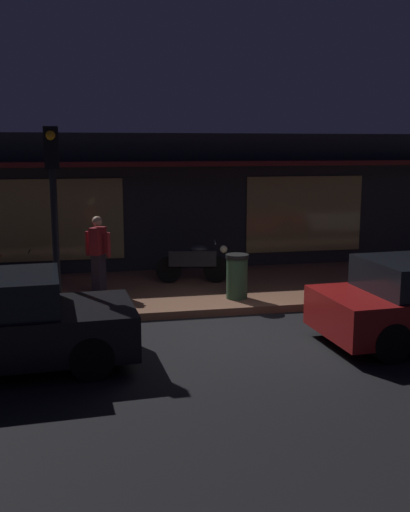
{
  "coord_description": "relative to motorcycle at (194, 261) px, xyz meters",
  "views": [
    {
      "loc": [
        -2.68,
        -9.96,
        3.27
      ],
      "look_at": [
        -0.06,
        2.4,
        0.95
      ],
      "focal_mm": 41.95,
      "sensor_mm": 36.0,
      "label": 1
    }
  ],
  "objects": [
    {
      "name": "ground_plane",
      "position": [
        0.11,
        -3.39,
        -0.65
      ],
      "size": [
        60.0,
        60.0,
        0.0
      ],
      "primitive_type": "plane",
      "color": "black"
    },
    {
      "name": "sidewalk_slab",
      "position": [
        0.11,
        -0.39,
        -0.57
      ],
      "size": [
        18.0,
        4.0,
        0.15
      ],
      "primitive_type": "cube",
      "color": "brown",
      "rests_on": "ground_plane"
    },
    {
      "name": "storefront_building",
      "position": [
        0.11,
        3.0,
        1.16
      ],
      "size": [
        18.0,
        3.3,
        3.6
      ],
      "color": "black",
      "rests_on": "ground_plane"
    },
    {
      "name": "motorcycle",
      "position": [
        0.0,
        0.0,
        0.0
      ],
      "size": [
        1.69,
        0.6,
        0.97
      ],
      "color": "black",
      "rests_on": "sidewalk_slab"
    },
    {
      "name": "bicycle_parked",
      "position": [
        -4.07,
        -0.18,
        -0.14
      ],
      "size": [
        1.66,
        0.42,
        0.91
      ],
      "color": "black",
      "rests_on": "sidewalk_slab"
    },
    {
      "name": "person_photographer",
      "position": [
        -2.2,
        -0.58,
        0.38
      ],
      "size": [
        0.56,
        0.44,
        1.67
      ],
      "color": "#28232D",
      "rests_on": "sidewalk_slab"
    },
    {
      "name": "trash_bin",
      "position": [
        0.59,
        -1.63,
        -0.03
      ],
      "size": [
        0.48,
        0.48,
        0.93
      ],
      "color": "#2D4C33",
      "rests_on": "sidewalk_slab"
    },
    {
      "name": "traffic_light_pole",
      "position": [
        -2.98,
        -2.91,
        1.83
      ],
      "size": [
        0.24,
        0.33,
        3.6
      ],
      "color": "black",
      "rests_on": "ground_plane"
    }
  ]
}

